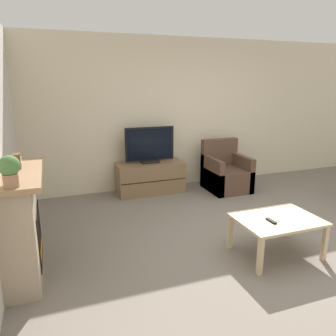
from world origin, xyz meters
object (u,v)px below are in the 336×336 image
Objects in this scene: remote at (271,221)px; armchair at (226,174)px; potted_plant at (9,169)px; coffee_table at (277,223)px; mantel_vase_left at (12,174)px; tv_stand at (150,178)px; mantel_clock at (17,161)px; tv at (150,146)px; fireplace at (21,223)px.

armchair is at bearing 70.25° from remote.
potted_plant is 2.80m from coffee_table.
potted_plant is at bearing -90.00° from mantel_vase_left.
armchair reaches higher than tv_stand.
tv is at bearing 44.11° from mantel_clock.
fireplace is at bearing -98.13° from mantel_clock.
fireplace is 3.73m from armchair.
armchair is 2.36m from coffee_table.
coffee_table is at bearing -1.10° from potted_plant.
tv_stand is (1.94, 1.89, -0.89)m from mantel_clock.
coffee_table is at bearing -74.44° from tv.
fireplace reaches higher than tv_stand.
tv_stand is at bearing 44.15° from mantel_clock.
remote is (0.59, -2.63, 0.18)m from tv_stand.
armchair is at bearing 32.14° from mantel_vase_left.
coffee_table is at bearing -74.45° from tv_stand.
mantel_vase_left reaches higher than tv.
remote is at bearing -5.86° from mantel_vase_left.
armchair is (1.35, -0.30, -0.55)m from tv.
fireplace is at bearing -134.34° from tv.
fireplace is 0.71m from mantel_vase_left.
mantel_vase_left is at bearing -129.30° from tv_stand.
mantel_vase_left reaches higher than fireplace.
coffee_table is (-0.63, -2.27, 0.10)m from armchair.
mantel_clock is 0.17× the size of tv.
mantel_vase_left is 3.20m from tv_stand.
potted_plant is at bearing -127.56° from tv_stand.
mantel_clock reaches higher than armchair.
mantel_clock is (0.02, 0.12, 0.61)m from fireplace.
mantel_clock is 0.17× the size of armchair.
fireplace is 0.86m from potted_plant.
mantel_clock is 0.99× the size of remote.
mantel_vase_left is 2.65m from remote.
mantel_clock is 0.56× the size of potted_plant.
remote is at bearing -2.42° from potted_plant.
potted_plant is at bearing -146.00° from armchair.
mantel_vase_left is at bearing 175.62° from coffee_table.
remote is (2.53, -0.75, -0.71)m from mantel_clock.
armchair is (1.35, -0.31, 0.02)m from tv_stand.
mantel_clock is at bearing 89.91° from mantel_vase_left.
tv_stand is 1.28× the size of coffee_table.
fireplace is 1.03× the size of tv_stand.
remote is (2.53, -0.11, -0.79)m from potted_plant.
mantel_clock is 2.85m from tv_stand.
mantel_clock is 3.76m from armchair.
mantel_clock is at bearing 165.41° from coffee_table.
fireplace is 1.33× the size of coffee_table.
mantel_vase_left is at bearing -129.33° from tv.
tv reaches higher than remote.
remote is at bearing -108.08° from armchair.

